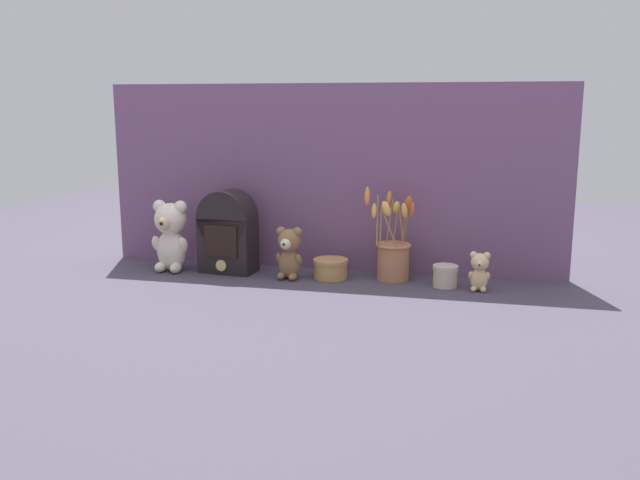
# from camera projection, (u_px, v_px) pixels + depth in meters

# --- Properties ---
(ground_plane) EXTENTS (4.00, 4.00, 0.00)m
(ground_plane) POSITION_uv_depth(u_px,v_px,m) (319.00, 280.00, 2.19)
(ground_plane) COLOR #3D3847
(backdrop_wall) EXTENTS (1.58, 0.02, 0.63)m
(backdrop_wall) POSITION_uv_depth(u_px,v_px,m) (330.00, 178.00, 2.29)
(backdrop_wall) COLOR #704C70
(backdrop_wall) RESTS_ON ground
(teddy_bear_large) EXTENTS (0.13, 0.12, 0.24)m
(teddy_bear_large) POSITION_uv_depth(u_px,v_px,m) (171.00, 234.00, 2.29)
(teddy_bear_large) COLOR beige
(teddy_bear_large) RESTS_ON ground
(teddy_bear_medium) EXTENTS (0.09, 0.09, 0.17)m
(teddy_bear_medium) POSITION_uv_depth(u_px,v_px,m) (289.00, 252.00, 2.19)
(teddy_bear_medium) COLOR olive
(teddy_bear_medium) RESTS_ON ground
(teddy_bear_small) EXTENTS (0.07, 0.06, 0.12)m
(teddy_bear_small) POSITION_uv_depth(u_px,v_px,m) (479.00, 271.00, 2.05)
(teddy_bear_small) COLOR #DBBC84
(teddy_bear_small) RESTS_ON ground
(flower_vase) EXTENTS (0.16, 0.15, 0.30)m
(flower_vase) POSITION_uv_depth(u_px,v_px,m) (393.00, 254.00, 2.19)
(flower_vase) COLOR #AD7047
(flower_vase) RESTS_ON ground
(vintage_radio) EXTENTS (0.19, 0.12, 0.28)m
(vintage_radio) POSITION_uv_depth(u_px,v_px,m) (228.00, 231.00, 2.27)
(vintage_radio) COLOR black
(vintage_radio) RESTS_ON ground
(decorative_tin_tall) EXTENTS (0.11, 0.11, 0.06)m
(decorative_tin_tall) POSITION_uv_depth(u_px,v_px,m) (331.00, 268.00, 2.21)
(decorative_tin_tall) COLOR tan
(decorative_tin_tall) RESTS_ON ground
(decorative_tin_short) EXTENTS (0.08, 0.08, 0.07)m
(decorative_tin_short) POSITION_uv_depth(u_px,v_px,m) (445.00, 276.00, 2.11)
(decorative_tin_short) COLOR beige
(decorative_tin_short) RESTS_ON ground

